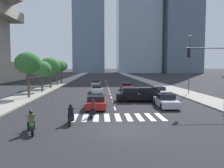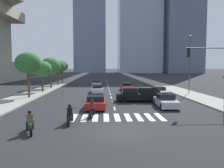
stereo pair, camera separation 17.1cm
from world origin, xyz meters
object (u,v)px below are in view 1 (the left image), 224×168
object	(u,v)px
motorcycle_third	(71,116)
pickup_truck	(137,95)
sedan_white_2	(97,89)
sedan_red_3	(96,102)
sedan_silver_0	(96,83)
motorcycle_trailing	(31,124)
street_tree_third	(50,66)
street_lamp_east	(189,60)
street_tree_second	(42,69)
street_tree_fifth	(61,66)
sedan_silver_4	(166,101)
sedan_red_5	(126,87)
street_tree_fourth	(57,67)
traffic_signal_near	(212,65)
sedan_white_1	(159,91)
motorcycle_lead	(93,110)
street_tree_nearest	(28,63)

from	to	relation	value
motorcycle_third	pickup_truck	xyz separation A→B (m)	(6.51, 10.42, 0.23)
sedan_white_2	sedan_red_3	bearing A→B (deg)	178.52
sedan_silver_0	sedan_red_3	distance (m)	27.46
motorcycle_trailing	street_tree_third	bearing A→B (deg)	-11.29
street_lamp_east	street_tree_second	size ratio (longest dim) A/B	1.77
sedan_white_2	motorcycle_trailing	bearing A→B (deg)	167.94
sedan_silver_0	street_tree_third	world-z (taller)	street_tree_third
motorcycle_third	street_tree_fifth	size ratio (longest dim) A/B	0.41
motorcycle_third	street_tree_fifth	distance (m)	39.45
motorcycle_trailing	sedan_white_2	distance (m)	22.22
street_tree_third	pickup_truck	bearing A→B (deg)	-49.32
sedan_silver_0	sedan_silver_4	xyz separation A→B (m)	(7.83, -27.15, 0.06)
street_lamp_east	pickup_truck	bearing A→B (deg)	-142.73
motorcycle_third	sedan_white_2	world-z (taller)	motorcycle_third
motorcycle_third	sedan_silver_0	xyz separation A→B (m)	(1.17, 33.72, -0.03)
sedan_white_2	sedan_red_3	world-z (taller)	sedan_red_3
pickup_truck	sedan_red_5	xyz separation A→B (m)	(0.20, 13.01, -0.21)
sedan_white_2	motorcycle_third	bearing A→B (deg)	173.13
street_tree_second	street_tree_third	world-z (taller)	street_tree_third
street_tree_fourth	street_tree_fifth	distance (m)	5.29
street_lamp_east	traffic_signal_near	bearing A→B (deg)	-102.08
sedan_red_5	street_tree_second	world-z (taller)	street_tree_second
sedan_white_1	sedan_silver_4	distance (m)	9.31
sedan_red_3	motorcycle_trailing	bearing A→B (deg)	156.37
pickup_truck	sedan_silver_4	distance (m)	4.59
street_lamp_east	street_tree_fourth	xyz separation A→B (m)	(-23.01, 15.91, -1.00)
sedan_white_1	sedan_silver_4	xyz separation A→B (m)	(-1.57, -9.18, 0.03)
motorcycle_lead	motorcycle_third	bearing A→B (deg)	152.57
motorcycle_trailing	street_lamp_east	bearing A→B (deg)	-63.68
motorcycle_third	sedan_silver_0	distance (m)	33.74
sedan_red_3	street_tree_third	size ratio (longest dim) A/B	0.84
street_tree_third	sedan_white_2	bearing A→B (deg)	-37.91
sedan_white_1	street_tree_fourth	xyz separation A→B (m)	(-17.91, 17.55, 3.58)
street_tree_fourth	sedan_silver_4	bearing A→B (deg)	-58.56
pickup_truck	street_tree_nearest	size ratio (longest dim) A/B	0.93
sedan_white_1	sedan_white_2	world-z (taller)	sedan_white_2
motorcycle_lead	street_tree_third	bearing A→B (deg)	27.42
sedan_white_1	street_tree_third	world-z (taller)	street_tree_third
sedan_silver_0	sedan_white_1	xyz separation A→B (m)	(9.40, -17.97, 0.03)
motorcycle_trailing	street_lamp_east	distance (m)	26.95
street_tree_nearest	street_tree_fourth	world-z (taller)	street_tree_nearest
motorcycle_third	street_tree_nearest	bearing A→B (deg)	26.36
street_tree_second	sedan_white_1	bearing A→B (deg)	-14.88
sedan_red_3	street_tree_third	bearing A→B (deg)	25.30
sedan_red_5	street_tree_nearest	xyz separation A→B (m)	(-14.06, -9.73, 4.04)
traffic_signal_near	street_tree_fourth	xyz separation A→B (m)	(-20.38, 28.21, -0.22)
sedan_white_2	traffic_signal_near	distance (m)	18.93
sedan_red_5	street_tree_fifth	distance (m)	21.01
pickup_truck	sedan_silver_0	world-z (taller)	pickup_truck
motorcycle_trailing	street_tree_third	distance (m)	29.51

